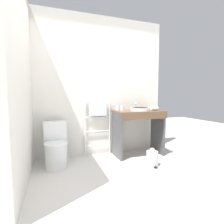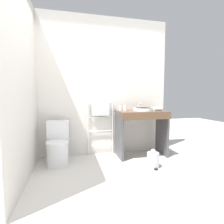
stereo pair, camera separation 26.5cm
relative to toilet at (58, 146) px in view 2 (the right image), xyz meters
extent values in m
plane|color=silver|center=(0.84, -1.05, -0.32)|extent=(12.00, 12.00, 0.00)
cube|color=silver|center=(0.84, 0.41, 1.02)|extent=(2.63, 0.12, 2.66)
cube|color=silver|center=(-0.42, -0.35, 1.02)|extent=(0.12, 2.09, 2.66)
cylinder|color=white|center=(0.00, -0.08, -0.12)|extent=(0.35, 0.35, 0.39)
cylinder|color=white|center=(0.00, -0.08, 0.08)|extent=(0.36, 0.36, 0.02)
cube|color=white|center=(0.00, 0.17, 0.24)|extent=(0.37, 0.19, 0.33)
cylinder|color=silver|center=(0.00, 0.17, 0.41)|extent=(0.05, 0.05, 0.01)
cylinder|color=white|center=(0.54, 0.32, 0.22)|extent=(0.02, 0.02, 1.06)
cylinder|color=white|center=(1.03, 0.32, 0.22)|extent=(0.02, 0.02, 1.06)
cylinder|color=white|center=(0.79, 0.32, -0.12)|extent=(0.49, 0.02, 0.02)
cylinder|color=white|center=(0.79, 0.32, 0.15)|extent=(0.49, 0.02, 0.02)
cylinder|color=white|center=(0.79, 0.32, 0.43)|extent=(0.49, 0.02, 0.02)
cylinder|color=white|center=(0.79, 0.32, 0.71)|extent=(0.49, 0.02, 0.02)
cube|color=silver|center=(0.79, 0.29, 0.59)|extent=(0.35, 0.04, 0.26)
cube|color=brown|center=(1.53, 0.06, 0.54)|extent=(0.92, 0.55, 0.03)
cube|color=brown|center=(1.53, -0.20, 0.47)|extent=(0.92, 0.02, 0.10)
cube|color=#4C4C4F|center=(1.09, 0.06, 0.10)|extent=(0.04, 0.47, 0.84)
cube|color=#4C4C4F|center=(1.97, 0.06, 0.10)|extent=(0.04, 0.47, 0.84)
cylinder|color=white|center=(1.56, 0.04, 0.58)|extent=(0.37, 0.37, 0.06)
cylinder|color=silver|center=(1.56, 0.04, 0.61)|extent=(0.30, 0.30, 0.01)
cylinder|color=silver|center=(1.56, 0.26, 0.62)|extent=(0.02, 0.02, 0.14)
cylinder|color=silver|center=(1.56, 0.21, 0.68)|extent=(0.02, 0.09, 0.02)
cylinder|color=white|center=(1.17, 0.26, 0.61)|extent=(0.07, 0.07, 0.10)
cylinder|color=white|center=(1.25, 0.20, 0.61)|extent=(0.07, 0.07, 0.10)
cylinder|color=white|center=(1.83, -0.01, 0.60)|extent=(0.14, 0.08, 0.08)
cone|color=silver|center=(1.93, -0.01, 0.60)|extent=(0.05, 0.07, 0.07)
cube|color=white|center=(1.80, 0.08, 0.60)|extent=(0.05, 0.09, 0.06)
cylinder|color=silver|center=(1.50, -0.51, -0.19)|extent=(0.19, 0.19, 0.24)
sphere|color=silver|center=(1.50, -0.51, -0.06)|extent=(0.09, 0.09, 0.09)
cube|color=black|center=(1.50, -0.62, -0.30)|extent=(0.05, 0.04, 0.02)
camera|label=1|loc=(-0.03, -2.94, 0.83)|focal=28.00mm
camera|label=2|loc=(0.23, -3.01, 0.83)|focal=28.00mm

